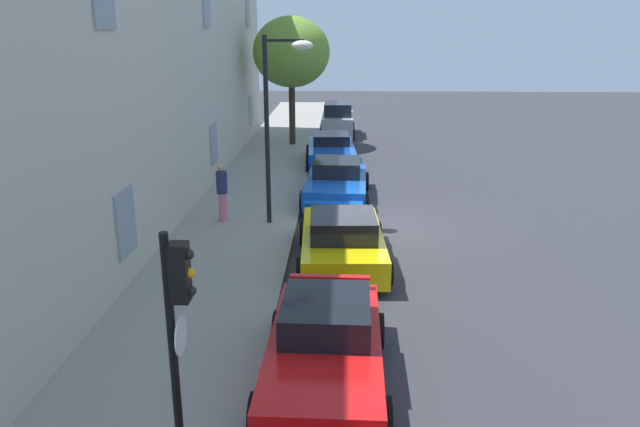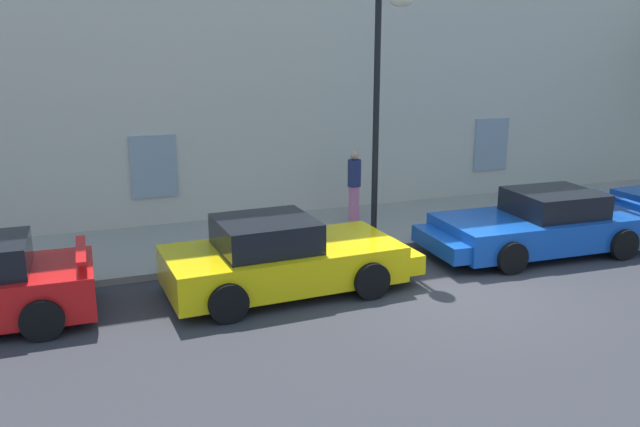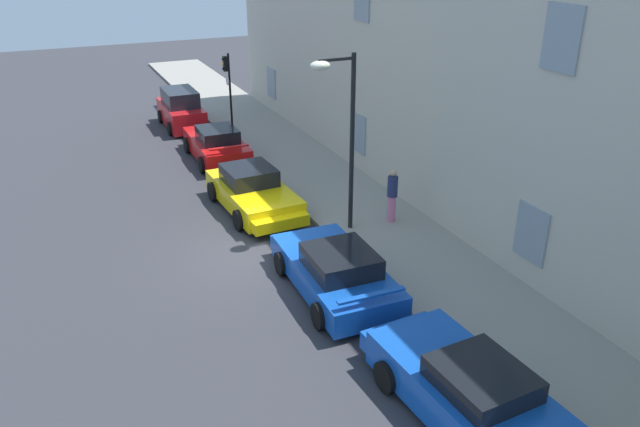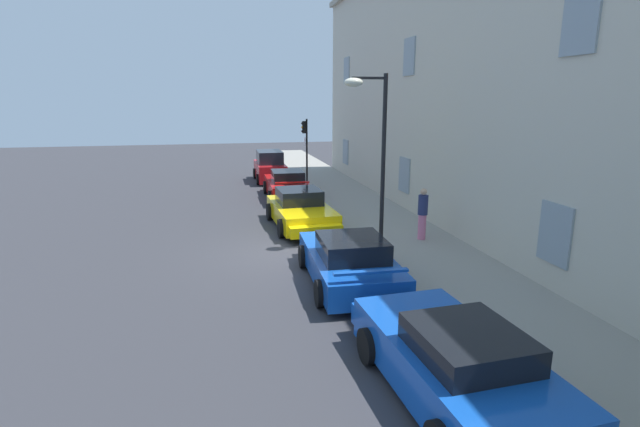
% 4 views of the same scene
% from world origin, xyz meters
% --- Properties ---
extents(ground_plane, '(80.00, 80.00, 0.00)m').
position_xyz_m(ground_plane, '(0.00, 0.00, 0.00)').
color(ground_plane, '#333338').
extents(sidewalk, '(60.00, 3.53, 0.14)m').
position_xyz_m(sidewalk, '(0.00, 4.28, 0.07)').
color(sidewalk, gray).
rests_on(sidewalk, ground).
extents(building_facade, '(35.85, 3.73, 10.92)m').
position_xyz_m(building_facade, '(-0.00, 7.65, 5.48)').
color(building_facade, beige).
rests_on(building_facade, ground).
extents(sportscar_yellow_flank, '(4.75, 2.37, 1.42)m').
position_xyz_m(sportscar_yellow_flank, '(-2.98, 1.13, 0.62)').
color(sportscar_yellow_flank, yellow).
rests_on(sportscar_yellow_flank, ground).
extents(sportscar_white_middle, '(4.94, 2.39, 1.35)m').
position_xyz_m(sportscar_white_middle, '(2.72, 1.35, 0.60)').
color(sportscar_white_middle, '#144CB2').
rests_on(sportscar_white_middle, ground).
extents(street_lamp, '(0.44, 1.42, 5.45)m').
position_xyz_m(street_lamp, '(-0.19, 2.91, 3.93)').
color(street_lamp, black).
rests_on(street_lamp, sidewalk).
extents(pedestrian_admiring, '(0.41, 0.41, 1.76)m').
position_xyz_m(pedestrian_admiring, '(-0.08, 4.77, 1.05)').
color(pedestrian_admiring, pink).
rests_on(pedestrian_admiring, sidewalk).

